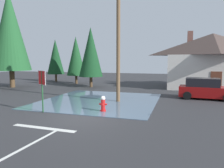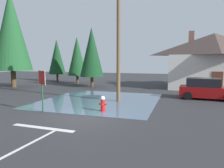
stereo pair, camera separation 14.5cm
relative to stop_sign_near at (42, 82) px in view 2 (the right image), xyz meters
name	(u,v)px [view 2 (the right image)]	position (x,y,z in m)	size (l,w,h in m)	color
ground_plane	(81,118)	(2.63, -0.24, -1.84)	(80.00, 80.00, 0.10)	#2D2D30
flood_puddle	(100,100)	(1.94, 4.45, -1.77)	(8.48, 8.92, 0.04)	#4C6075
lane_stop_bar	(43,128)	(1.83, -2.58, -1.79)	(3.26, 0.30, 0.01)	silver
lane_center_stripe	(26,146)	(2.50, -4.53, -1.79)	(3.59, 0.14, 0.01)	silver
stop_sign_near	(42,82)	(0.00, 0.00, 0.00)	(0.75, 0.42, 2.48)	#1E4C28
fire_hydrant	(103,104)	(3.35, 1.20, -1.32)	(0.48, 0.41, 0.95)	red
utility_pole	(119,34)	(3.37, 4.49, 3.19)	(1.60, 0.28, 9.60)	brown
house	(213,60)	(11.07, 15.43, 1.33)	(9.98, 7.28, 6.49)	beige
parked_car	(206,89)	(9.70, 7.74, -1.00)	(4.27, 2.28, 1.66)	maroon
pine_tree_tall_left	(92,52)	(-2.04, 12.18, 2.20)	(2.71, 2.71, 6.78)	#4C3823
pine_tree_mid_left	(57,57)	(-9.49, 16.78, 1.79)	(2.43, 2.43, 6.08)	#4C3823
pine_tree_short_left	(11,31)	(-10.49, 9.21, 4.56)	(4.32, 4.32, 10.80)	#4C3823
pine_tree_far_center	(77,56)	(-5.31, 14.96, 1.82)	(2.45, 2.45, 6.14)	#4C3823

